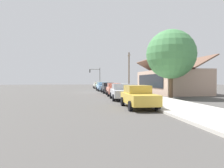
% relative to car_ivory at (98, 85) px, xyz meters
% --- Properties ---
extents(ground_plane, '(120.00, 120.00, 0.00)m').
position_rel_car_ivory_xyz_m(ground_plane, '(15.14, -2.62, -0.81)').
color(ground_plane, '#4C4947').
extents(sidewalk_curb, '(60.00, 4.20, 0.16)m').
position_rel_car_ivory_xyz_m(sidewalk_curb, '(15.14, 2.98, -0.73)').
color(sidewalk_curb, beige).
rests_on(sidewalk_curb, ground).
extents(car_ivory, '(4.46, 2.06, 1.59)m').
position_rel_car_ivory_xyz_m(car_ivory, '(0.00, 0.00, 0.00)').
color(car_ivory, silver).
rests_on(car_ivory, ground).
extents(car_seafoam, '(4.53, 2.14, 1.59)m').
position_rel_car_ivory_xyz_m(car_seafoam, '(5.48, 0.19, 0.00)').
color(car_seafoam, '#9ED1BC').
rests_on(car_seafoam, ground).
extents(car_skyblue, '(4.71, 2.13, 1.59)m').
position_rel_car_ivory_xyz_m(car_skyblue, '(11.16, -0.01, 0.00)').
color(car_skyblue, '#8CB7E0').
rests_on(car_skyblue, ground).
extents(car_charcoal, '(4.81, 1.94, 1.59)m').
position_rel_car_ivory_xyz_m(car_charcoal, '(16.89, 0.22, 0.00)').
color(car_charcoal, '#2D3035').
rests_on(car_charcoal, ground).
extents(car_coral, '(4.61, 2.14, 1.59)m').
position_rel_car_ivory_xyz_m(car_coral, '(22.34, 0.26, -0.00)').
color(car_coral, '#EA8C75').
rests_on(car_coral, ground).
extents(car_silver, '(4.72, 2.25, 1.59)m').
position_rel_car_ivory_xyz_m(car_silver, '(27.83, 0.09, 0.00)').
color(car_silver, silver).
rests_on(car_silver, ground).
extents(car_mustard, '(4.45, 2.09, 1.59)m').
position_rel_car_ivory_xyz_m(car_mustard, '(33.87, 0.11, -0.00)').
color(car_mustard, gold).
rests_on(car_mustard, ground).
extents(storefront_building, '(13.47, 6.62, 5.21)m').
position_rel_car_ivory_xyz_m(storefront_building, '(18.86, 9.37, 1.03)').
color(storefront_building, tan).
rests_on(storefront_building, ground).
extents(shade_tree, '(5.30, 5.30, 7.41)m').
position_rel_car_ivory_xyz_m(shade_tree, '(27.13, 5.72, 3.93)').
color(shade_tree, brown).
rests_on(shade_tree, ground).
extents(traffic_light_main, '(0.37, 2.79, 5.20)m').
position_rel_car_ivory_xyz_m(traffic_light_main, '(-4.84, -0.08, 2.68)').
color(traffic_light_main, '#383833').
rests_on(traffic_light_main, ground).
extents(utility_pole_wooden, '(1.80, 0.24, 7.50)m').
position_rel_car_ivory_xyz_m(utility_pole_wooden, '(8.45, 5.58, 3.11)').
color(utility_pole_wooden, brown).
rests_on(utility_pole_wooden, ground).
extents(fire_hydrant_red, '(0.22, 0.22, 0.71)m').
position_rel_car_ivory_xyz_m(fire_hydrant_red, '(30.61, 1.58, -0.32)').
color(fire_hydrant_red, red).
rests_on(fire_hydrant_red, sidewalk_curb).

